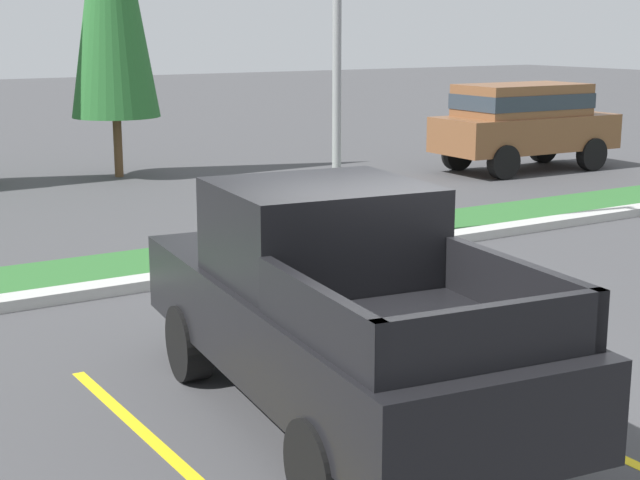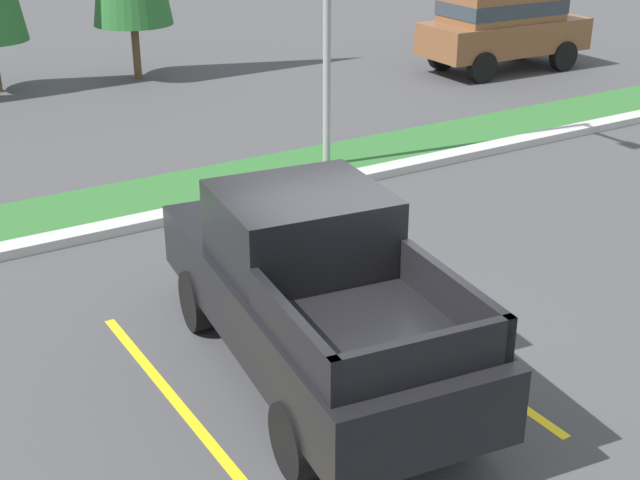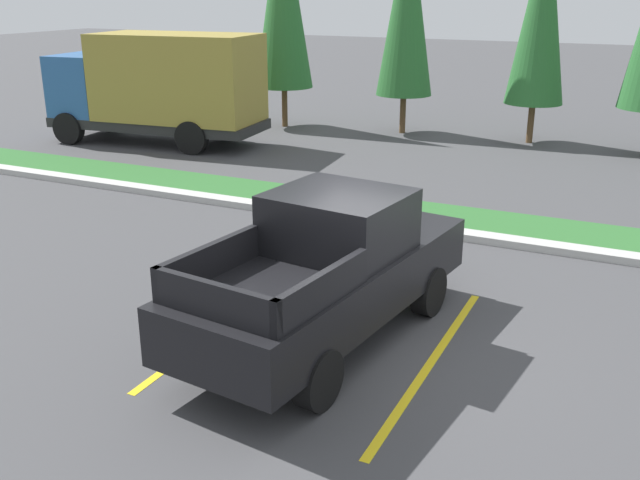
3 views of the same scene
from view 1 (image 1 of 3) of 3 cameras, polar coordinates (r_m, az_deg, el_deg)
ground_plane at (r=9.28m, az=4.61°, el=-9.32°), size 120.00×120.00×0.00m
parking_line_near at (r=8.10m, az=-8.58°, el=-12.74°), size 0.12×4.80×0.01m
parking_line_far at (r=9.65m, az=8.68°, el=-8.52°), size 0.12×4.80×0.01m
curb_strip at (r=13.38m, az=-8.33°, el=-2.21°), size 56.00×0.40×0.15m
grass_median at (r=14.38m, az=-10.11°, el=-1.43°), size 56.00×1.80×0.06m
pickup_truck_main at (r=8.47m, az=0.74°, el=-3.97°), size 2.54×5.42×2.10m
suv_distant at (r=24.07m, az=11.96°, el=6.96°), size 4.66×2.08×2.10m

